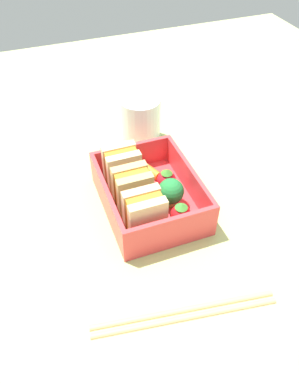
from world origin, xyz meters
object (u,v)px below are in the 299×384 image
at_px(broccoli_floret, 171,192).
at_px(chopstick_pair, 185,313).
at_px(drinking_glass, 140,120).
at_px(strawberry_far_left, 166,180).
at_px(sandwich_center, 122,167).
at_px(strawberry_left, 181,214).
at_px(sandwich_center_left, 133,189).
at_px(sandwich_left, 145,213).
at_px(carrot_stick_far_left, 150,171).

distance_m(broccoli_floret, chopstick_pair, 0.16).
relative_size(broccoli_floret, drinking_glass, 0.56).
bearing_deg(strawberry_far_left, chopstick_pair, 164.18).
xyz_separation_m(sandwich_center, strawberry_far_left, (-0.03, -0.06, -0.01)).
bearing_deg(strawberry_left, chopstick_pair, 159.08).
bearing_deg(chopstick_pair, sandwich_center_left, 1.06).
xyz_separation_m(broccoli_floret, chopstick_pair, (-0.15, 0.04, -0.03)).
bearing_deg(broccoli_floret, sandwich_left, 121.11).
distance_m(sandwich_center, strawberry_far_left, 0.07).
bearing_deg(sandwich_center, chopstick_pair, -179.17).
distance_m(strawberry_far_left, chopstick_pair, 0.19).
bearing_deg(chopstick_pair, carrot_stick_far_left, -10.55).
bearing_deg(sandwich_center_left, broccoli_floret, -111.35).
height_order(chopstick_pair, drinking_glass, drinking_glass).
relative_size(sandwich_center_left, drinking_glass, 0.75).
relative_size(broccoli_floret, strawberry_far_left, 1.29).
xyz_separation_m(sandwich_center_left, strawberry_left, (-0.05, -0.05, -0.01)).
bearing_deg(carrot_stick_far_left, sandwich_center_left, 139.08).
bearing_deg(broccoli_floret, drinking_glass, -5.72).
xyz_separation_m(chopstick_pair, drinking_glass, (0.32, -0.06, 0.04)).
xyz_separation_m(sandwich_center_left, strawberry_far_left, (0.01, -0.06, -0.01)).
distance_m(sandwich_center_left, chopstick_pair, 0.17).
bearing_deg(carrot_stick_far_left, drinking_glass, -11.47).
bearing_deg(carrot_stick_far_left, chopstick_pair, 169.45).
height_order(sandwich_center, drinking_glass, drinking_glass).
xyz_separation_m(carrot_stick_far_left, chopstick_pair, (-0.22, 0.04, -0.01)).
height_order(strawberry_left, carrot_stick_far_left, strawberry_left).
height_order(sandwich_center_left, broccoli_floret, sandwich_center_left).
height_order(sandwich_center, chopstick_pair, sandwich_center).
height_order(broccoli_floret, chopstick_pair, broccoli_floret).
distance_m(sandwich_left, sandwich_center, 0.09).
bearing_deg(strawberry_far_left, broccoli_floret, 167.21).
height_order(sandwich_center_left, sandwich_center, same).
xyz_separation_m(sandwich_center_left, sandwich_center, (0.05, 0.00, 0.00)).
height_order(sandwich_left, chopstick_pair, sandwich_left).
distance_m(broccoli_floret, strawberry_far_left, 0.04).
bearing_deg(sandwich_left, chopstick_pair, -178.53).
bearing_deg(drinking_glass, strawberry_far_left, 176.04).
bearing_deg(sandwich_left, strawberry_far_left, -41.56).
bearing_deg(broccoli_floret, strawberry_left, 179.99).
bearing_deg(broccoli_floret, sandwich_center, 35.83).
distance_m(sandwich_left, strawberry_far_left, 0.08).
bearing_deg(strawberry_far_left, sandwich_center, 59.62).
bearing_deg(drinking_glass, sandwich_center, 148.51).
distance_m(broccoli_floret, carrot_stick_far_left, 0.07).
xyz_separation_m(strawberry_far_left, chopstick_pair, (-0.18, 0.05, -0.02)).
relative_size(sandwich_center_left, sandwich_center, 1.00).
xyz_separation_m(strawberry_left, broccoli_floret, (0.03, -0.00, 0.01)).
height_order(carrot_stick_far_left, drinking_glass, drinking_glass).
bearing_deg(strawberry_far_left, carrot_stick_far_left, 17.30).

